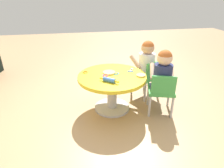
{
  "coord_description": "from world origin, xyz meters",
  "views": [
    {
      "loc": [
        -2.09,
        0.38,
        1.38
      ],
      "look_at": [
        0.0,
        0.0,
        0.35
      ],
      "focal_mm": 31.25,
      "sensor_mm": 36.0,
      "label": 1
    }
  ],
  "objects_px": {
    "craft_table": "(112,84)",
    "child_chair_right": "(147,76)",
    "craft_scissors": "(131,71)",
    "rolling_pin": "(109,80)",
    "seated_child_right": "(147,60)",
    "seated_child_left": "(163,72)",
    "child_chair_left": "(161,91)"
  },
  "relations": [
    {
      "from": "seated_child_right",
      "to": "child_chair_right",
      "type": "bearing_deg",
      "value": -152.9
    },
    {
      "from": "child_chair_left",
      "to": "rolling_pin",
      "type": "bearing_deg",
      "value": 88.27
    },
    {
      "from": "child_chair_right",
      "to": "seated_child_right",
      "type": "relative_size",
      "value": 1.05
    },
    {
      "from": "child_chair_left",
      "to": "child_chair_right",
      "type": "relative_size",
      "value": 1.0
    },
    {
      "from": "child_chair_left",
      "to": "craft_scissors",
      "type": "bearing_deg",
      "value": 45.54
    },
    {
      "from": "seated_child_left",
      "to": "rolling_pin",
      "type": "distance_m",
      "value": 0.63
    },
    {
      "from": "seated_child_left",
      "to": "seated_child_right",
      "type": "bearing_deg",
      "value": 5.88
    },
    {
      "from": "child_chair_left",
      "to": "seated_child_right",
      "type": "relative_size",
      "value": 1.05
    },
    {
      "from": "craft_table",
      "to": "child_chair_right",
      "type": "distance_m",
      "value": 0.59
    },
    {
      "from": "seated_child_right",
      "to": "craft_table",
      "type": "bearing_deg",
      "value": 117.6
    },
    {
      "from": "craft_table",
      "to": "seated_child_left",
      "type": "xyz_separation_m",
      "value": [
        -0.16,
        -0.57,
        0.19
      ]
    },
    {
      "from": "seated_child_left",
      "to": "seated_child_right",
      "type": "xyz_separation_m",
      "value": [
        0.43,
        0.04,
        0.0
      ]
    },
    {
      "from": "seated_child_right",
      "to": "craft_scissors",
      "type": "distance_m",
      "value": 0.33
    },
    {
      "from": "craft_table",
      "to": "seated_child_left",
      "type": "relative_size",
      "value": 1.6
    },
    {
      "from": "child_chair_left",
      "to": "child_chair_right",
      "type": "bearing_deg",
      "value": 2.0
    },
    {
      "from": "child_chair_left",
      "to": "seated_child_left",
      "type": "relative_size",
      "value": 1.05
    },
    {
      "from": "craft_scissors",
      "to": "child_chair_left",
      "type": "bearing_deg",
      "value": -134.46
    },
    {
      "from": "child_chair_left",
      "to": "child_chair_right",
      "type": "distance_m",
      "value": 0.44
    },
    {
      "from": "rolling_pin",
      "to": "child_chair_left",
      "type": "bearing_deg",
      "value": -91.73
    },
    {
      "from": "seated_child_left",
      "to": "craft_scissors",
      "type": "xyz_separation_m",
      "value": [
        0.25,
        0.31,
        -0.07
      ]
    },
    {
      "from": "child_chair_left",
      "to": "rolling_pin",
      "type": "distance_m",
      "value": 0.65
    },
    {
      "from": "craft_scissors",
      "to": "craft_table",
      "type": "bearing_deg",
      "value": 109.84
    },
    {
      "from": "rolling_pin",
      "to": "craft_scissors",
      "type": "xyz_separation_m",
      "value": [
        0.27,
        -0.32,
        -0.02
      ]
    },
    {
      "from": "child_chair_left",
      "to": "rolling_pin",
      "type": "height_order",
      "value": "child_chair_left"
    },
    {
      "from": "craft_table",
      "to": "rolling_pin",
      "type": "xyz_separation_m",
      "value": [
        -0.18,
        0.06,
        0.15
      ]
    },
    {
      "from": "craft_scissors",
      "to": "rolling_pin",
      "type": "bearing_deg",
      "value": 130.29
    },
    {
      "from": "child_chair_left",
      "to": "craft_scissors",
      "type": "xyz_separation_m",
      "value": [
        0.29,
        0.3,
        0.16
      ]
    },
    {
      "from": "child_chair_right",
      "to": "seated_child_right",
      "type": "height_order",
      "value": "seated_child_right"
    },
    {
      "from": "craft_table",
      "to": "seated_child_left",
      "type": "distance_m",
      "value": 0.62
    },
    {
      "from": "craft_scissors",
      "to": "child_chair_right",
      "type": "bearing_deg",
      "value": -62.93
    },
    {
      "from": "seated_child_right",
      "to": "child_chair_left",
      "type": "bearing_deg",
      "value": -175.95
    },
    {
      "from": "craft_table",
      "to": "craft_scissors",
      "type": "height_order",
      "value": "craft_scissors"
    }
  ]
}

